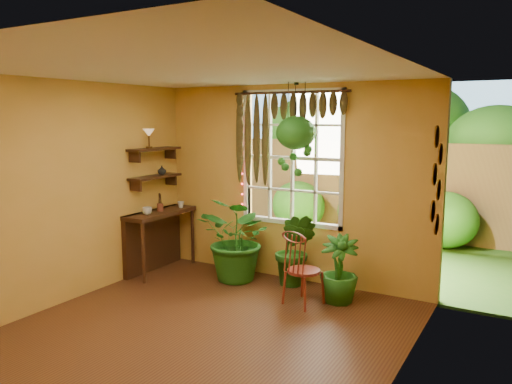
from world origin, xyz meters
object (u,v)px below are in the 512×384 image
Objects in this scene: potted_plant_left at (239,239)px; counter_ledge at (155,234)px; windsor_chair at (302,280)px; hanging_basket at (296,138)px; potted_plant_mid at (295,250)px.

counter_ledge is at bearing -171.97° from potted_plant_left.
windsor_chair is 0.90× the size of potted_plant_left.
potted_plant_left is 0.98× the size of hanging_basket.
potted_plant_left reaches higher than windsor_chair.
potted_plant_mid reaches higher than counter_ledge.
windsor_chair is 1.84m from hanging_basket.
potted_plant_left reaches higher than potted_plant_mid.
potted_plant_mid is at bearing 14.26° from potted_plant_left.
potted_plant_left reaches higher than counter_ledge.
windsor_chair is at bearing -57.15° from hanging_basket.
hanging_basket is (0.73, 0.23, 1.40)m from potted_plant_left.
windsor_chair reaches higher than potted_plant_mid.
potted_plant_left is at bearing -165.74° from potted_plant_mid.
windsor_chair is at bearing -18.83° from potted_plant_left.
windsor_chair is at bearing -4.51° from counter_ledge.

